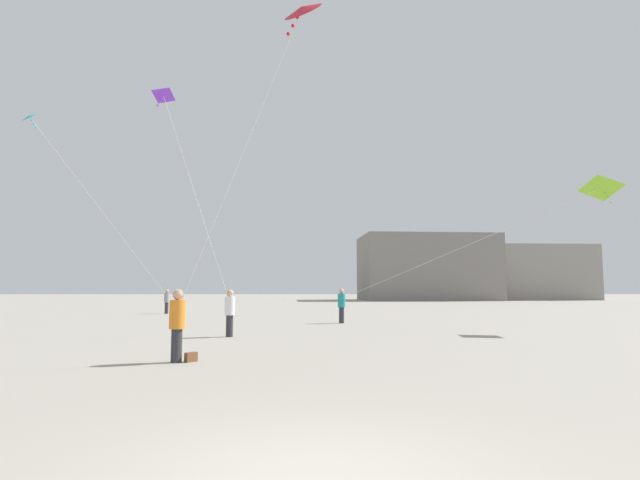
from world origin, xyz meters
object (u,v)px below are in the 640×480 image
at_px(kite_crimson_diamond, 303,11).
at_px(building_centre_hall, 532,273).
at_px(person_in_grey, 168,300).
at_px(person_in_white, 231,311).
at_px(kite_lime_delta, 597,191).
at_px(person_in_teal, 343,304).
at_px(kite_cyan_diamond, 35,121).
at_px(person_in_orange, 179,322).
at_px(kite_violet_delta, 166,101).
at_px(building_left_hall, 427,268).
at_px(handbag_beside_flyer, 192,357).

relative_size(kite_crimson_diamond, building_centre_hall, 0.46).
relative_size(person_in_grey, building_centre_hall, 0.10).
distance_m(person_in_white, kite_crimson_diamond, 11.10).
distance_m(person_in_white, kite_lime_delta, 16.96).
height_order(person_in_teal, building_centre_hall, building_centre_hall).
bearing_deg(person_in_white, kite_lime_delta, 86.47).
height_order(kite_crimson_diamond, kite_cyan_diamond, kite_cyan_diamond).
xyz_separation_m(person_in_white, kite_cyan_diamond, (-12.14, 6.73, 9.95)).
bearing_deg(person_in_white, kite_crimson_diamond, 12.07).
bearing_deg(person_in_orange, kite_violet_delta, 134.29).
relative_size(building_left_hall, building_centre_hall, 1.13).
distance_m(person_in_grey, handbag_beside_flyer, 25.23).
relative_size(person_in_teal, kite_violet_delta, 0.18).
distance_m(building_centre_hall, handbag_beside_flyer, 79.06).
bearing_deg(kite_crimson_diamond, kite_violet_delta, 124.70).
distance_m(person_in_white, building_centre_hall, 73.49).
xyz_separation_m(kite_violet_delta, building_left_hall, (24.38, 55.73, -5.75)).
xyz_separation_m(person_in_white, handbag_beside_flyer, (0.21, -6.52, -0.88)).
height_order(person_in_grey, kite_cyan_diamond, kite_cyan_diamond).
height_order(kite_crimson_diamond, building_left_hall, building_left_hall).
bearing_deg(kite_lime_delta, kite_violet_delta, 177.31).
distance_m(person_in_teal, building_left_hall, 54.20).
bearing_deg(kite_lime_delta, building_centre_hall, 69.43).
distance_m(person_in_white, kite_cyan_diamond, 17.07).
bearing_deg(kite_violet_delta, building_centre_hall, 54.34).
distance_m(kite_crimson_diamond, building_centre_hall, 77.81).
bearing_deg(kite_lime_delta, kite_cyan_diamond, 171.51).
distance_m(person_in_orange, kite_lime_delta, 19.22).
distance_m(person_in_grey, kite_lime_delta, 28.50).
bearing_deg(building_left_hall, person_in_white, -109.05).
bearing_deg(building_left_hall, handbag_beside_flyer, -107.11).
xyz_separation_m(person_in_orange, person_in_white, (0.14, 6.62, -0.02)).
height_order(kite_lime_delta, kite_crimson_diamond, kite_crimson_diamond).
height_order(person_in_orange, kite_lime_delta, kite_lime_delta).
relative_size(person_in_grey, kite_crimson_diamond, 0.21).
xyz_separation_m(building_centre_hall, handbag_beside_flyer, (-38.24, -69.06, -4.30)).
relative_size(person_in_grey, building_left_hall, 0.08).
relative_size(kite_violet_delta, handbag_beside_flyer, 31.52).
bearing_deg(kite_lime_delta, person_in_orange, -150.31).
bearing_deg(building_left_hall, person_in_orange, -107.37).
xyz_separation_m(kite_lime_delta, kite_cyan_diamond, (-28.07, 4.19, 4.71)).
relative_size(person_in_teal, building_centre_hall, 0.10).
bearing_deg(person_in_orange, handbag_beside_flyer, 39.63).
distance_m(person_in_orange, person_in_teal, 14.93).
bearing_deg(person_in_orange, person_in_teal, 94.85).
bearing_deg(kite_cyan_diamond, person_in_orange, -48.05).
bearing_deg(person_in_teal, person_in_grey, 135.12).
distance_m(person_in_grey, person_in_teal, 15.93).
relative_size(kite_violet_delta, building_left_hall, 0.47).
relative_size(person_in_orange, kite_lime_delta, 0.15).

